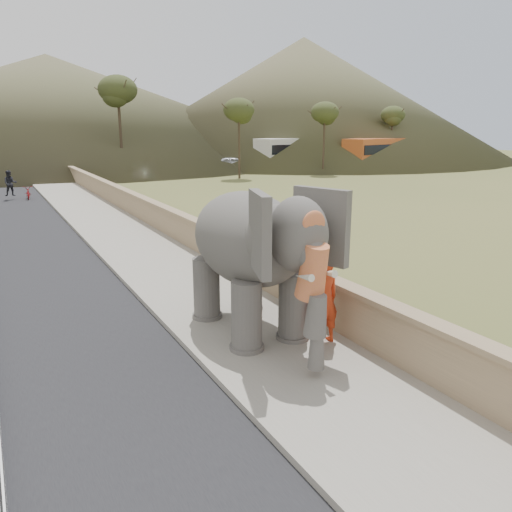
% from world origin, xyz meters
% --- Properties ---
extents(ground, '(160.00, 160.00, 0.00)m').
position_xyz_m(ground, '(0.00, 0.00, 0.00)').
color(ground, olive).
rests_on(ground, ground).
extents(walkway, '(3.00, 120.00, 0.15)m').
position_xyz_m(walkway, '(0.00, 10.00, 0.07)').
color(walkway, '#9E9687').
rests_on(walkway, ground).
extents(parapet, '(0.30, 120.00, 1.10)m').
position_xyz_m(parapet, '(1.65, 10.00, 0.55)').
color(parapet, tan).
rests_on(parapet, ground).
extents(cow, '(1.44, 0.71, 1.19)m').
position_xyz_m(cow, '(8.28, 8.77, 0.59)').
color(cow, brown).
rests_on(cow, ground).
extents(distant_car, '(4.56, 3.16, 1.44)m').
position_xyz_m(distant_car, '(16.87, 34.88, 0.72)').
color(distant_car, silver).
rests_on(distant_car, ground).
extents(bus_white, '(11.28, 4.78, 3.10)m').
position_xyz_m(bus_white, '(24.61, 34.91, 1.55)').
color(bus_white, silver).
rests_on(bus_white, ground).
extents(bus_orange, '(11.28, 5.05, 3.10)m').
position_xyz_m(bus_orange, '(31.81, 30.39, 1.55)').
color(bus_orange, '#C25522').
rests_on(bus_orange, ground).
extents(hill_right, '(56.00, 56.00, 16.00)m').
position_xyz_m(hill_right, '(36.00, 52.00, 8.00)').
color(hill_right, brown).
rests_on(hill_right, ground).
extents(hill_far, '(80.00, 80.00, 14.00)m').
position_xyz_m(hill_far, '(5.00, 70.00, 7.00)').
color(hill_far, brown).
rests_on(hill_far, ground).
extents(elephant_and_man, '(2.36, 4.24, 3.06)m').
position_xyz_m(elephant_and_man, '(0.02, -0.21, 1.67)').
color(elephant_and_man, '#65615B').
rests_on(elephant_and_man, ground).
extents(motorcyclist, '(1.65, 1.59, 1.77)m').
position_xyz_m(motorcyclist, '(-2.77, 24.12, 0.70)').
color(motorcyclist, maroon).
rests_on(motorcyclist, ground).
extents(trees, '(47.34, 45.00, 8.89)m').
position_xyz_m(trees, '(3.94, 27.30, 3.85)').
color(trees, '#473828').
rests_on(trees, ground).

